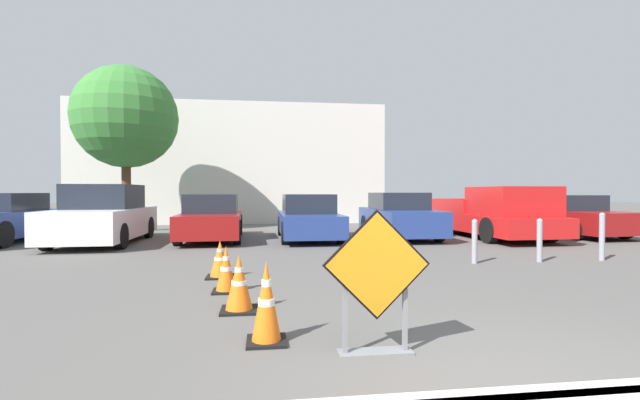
{
  "coord_description": "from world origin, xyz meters",
  "views": [
    {
      "loc": [
        -1.9,
        -2.56,
        1.45
      ],
      "look_at": [
        0.04,
        12.21,
        1.17
      ],
      "focal_mm": 24.0,
      "sensor_mm": 36.0,
      "label": 1
    }
  ],
  "objects_px": {
    "traffic_cone_nearest": "(266,303)",
    "parked_car_nearest": "(2,219)",
    "bollard_nearest": "(475,240)",
    "bollard_third": "(602,235)",
    "traffic_cone_second": "(239,284)",
    "parked_car_third": "(212,219)",
    "pickup_truck": "(496,215)",
    "parked_car_second": "(104,217)",
    "parked_car_sixth": "(564,216)",
    "bollard_second": "(540,239)",
    "traffic_cone_third": "(226,270)",
    "road_closed_sign": "(377,278)",
    "traffic_cone_fourth": "(220,260)",
    "parked_car_fourth": "(308,218)",
    "parked_car_fifth": "(399,216)"
  },
  "relations": [
    {
      "from": "traffic_cone_nearest",
      "to": "parked_car_nearest",
      "type": "height_order",
      "value": "parked_car_nearest"
    },
    {
      "from": "bollard_nearest",
      "to": "bollard_third",
      "type": "bearing_deg",
      "value": -0.0
    },
    {
      "from": "traffic_cone_second",
      "to": "parked_car_third",
      "type": "height_order",
      "value": "parked_car_third"
    },
    {
      "from": "traffic_cone_second",
      "to": "parked_car_nearest",
      "type": "relative_size",
      "value": 0.16
    },
    {
      "from": "pickup_truck",
      "to": "parked_car_third",
      "type": "bearing_deg",
      "value": -5.43
    },
    {
      "from": "parked_car_second",
      "to": "parked_car_sixth",
      "type": "bearing_deg",
      "value": -178.88
    },
    {
      "from": "bollard_nearest",
      "to": "bollard_third",
      "type": "distance_m",
      "value": 2.85
    },
    {
      "from": "bollard_second",
      "to": "bollard_third",
      "type": "xyz_separation_m",
      "value": [
        1.42,
        0.0,
        0.06
      ]
    },
    {
      "from": "traffic_cone_third",
      "to": "bollard_second",
      "type": "height_order",
      "value": "bollard_second"
    },
    {
      "from": "road_closed_sign",
      "to": "pickup_truck",
      "type": "distance_m",
      "value": 10.82
    },
    {
      "from": "traffic_cone_third",
      "to": "parked_car_third",
      "type": "distance_m",
      "value": 7.0
    },
    {
      "from": "traffic_cone_fourth",
      "to": "bollard_nearest",
      "type": "bearing_deg",
      "value": 9.01
    },
    {
      "from": "traffic_cone_third",
      "to": "bollard_third",
      "type": "xyz_separation_m",
      "value": [
        7.62,
        1.86,
        0.21
      ]
    },
    {
      "from": "parked_car_second",
      "to": "bollard_third",
      "type": "height_order",
      "value": "parked_car_second"
    },
    {
      "from": "bollard_second",
      "to": "traffic_cone_nearest",
      "type": "bearing_deg",
      "value": -144.38
    },
    {
      "from": "parked_car_fourth",
      "to": "bollard_second",
      "type": "height_order",
      "value": "parked_car_fourth"
    },
    {
      "from": "bollard_nearest",
      "to": "parked_car_fifth",
      "type": "bearing_deg",
      "value": 89.46
    },
    {
      "from": "parked_car_nearest",
      "to": "parked_car_second",
      "type": "bearing_deg",
      "value": 172.83
    },
    {
      "from": "traffic_cone_second",
      "to": "bollard_second",
      "type": "distance_m",
      "value": 6.62
    },
    {
      "from": "road_closed_sign",
      "to": "bollard_third",
      "type": "xyz_separation_m",
      "value": [
        6.09,
        4.47,
        -0.15
      ]
    },
    {
      "from": "parked_car_fourth",
      "to": "bollard_second",
      "type": "bearing_deg",
      "value": 130.99
    },
    {
      "from": "traffic_cone_third",
      "to": "parked_car_fourth",
      "type": "distance_m",
      "value": 7.02
    },
    {
      "from": "parked_car_fifth",
      "to": "traffic_cone_nearest",
      "type": "bearing_deg",
      "value": 65.69
    },
    {
      "from": "parked_car_second",
      "to": "bollard_second",
      "type": "height_order",
      "value": "parked_car_second"
    },
    {
      "from": "parked_car_nearest",
      "to": "bollard_second",
      "type": "height_order",
      "value": "parked_car_nearest"
    },
    {
      "from": "parked_car_second",
      "to": "pickup_truck",
      "type": "relative_size",
      "value": 0.84
    },
    {
      "from": "parked_car_second",
      "to": "parked_car_third",
      "type": "bearing_deg",
      "value": -172.06
    },
    {
      "from": "parked_car_third",
      "to": "pickup_truck",
      "type": "height_order",
      "value": "pickup_truck"
    },
    {
      "from": "parked_car_nearest",
      "to": "pickup_truck",
      "type": "xyz_separation_m",
      "value": [
        14.6,
        -0.71,
        0.05
      ]
    },
    {
      "from": "parked_car_sixth",
      "to": "parked_car_second",
      "type": "bearing_deg",
      "value": -0.91
    },
    {
      "from": "traffic_cone_third",
      "to": "bollard_nearest",
      "type": "height_order",
      "value": "bollard_nearest"
    },
    {
      "from": "traffic_cone_third",
      "to": "parked_car_second",
      "type": "height_order",
      "value": "parked_car_second"
    },
    {
      "from": "parked_car_fourth",
      "to": "parked_car_sixth",
      "type": "distance_m",
      "value": 8.76
    },
    {
      "from": "traffic_cone_third",
      "to": "bollard_nearest",
      "type": "xyz_separation_m",
      "value": [
        4.77,
        1.86,
        0.15
      ]
    },
    {
      "from": "traffic_cone_nearest",
      "to": "traffic_cone_second",
      "type": "distance_m",
      "value": 1.18
    },
    {
      "from": "traffic_cone_third",
      "to": "pickup_truck",
      "type": "height_order",
      "value": "pickup_truck"
    },
    {
      "from": "traffic_cone_nearest",
      "to": "traffic_cone_third",
      "type": "xyz_separation_m",
      "value": [
        -0.57,
        2.17,
        -0.06
      ]
    },
    {
      "from": "traffic_cone_fourth",
      "to": "parked_car_fifth",
      "type": "xyz_separation_m",
      "value": [
        5.01,
        5.85,
        0.36
      ]
    },
    {
      "from": "parked_car_third",
      "to": "pickup_truck",
      "type": "xyz_separation_m",
      "value": [
        8.77,
        -0.67,
        0.08
      ]
    },
    {
      "from": "road_closed_sign",
      "to": "traffic_cone_third",
      "type": "xyz_separation_m",
      "value": [
        -1.53,
        2.61,
        -0.36
      ]
    },
    {
      "from": "traffic_cone_fourth",
      "to": "parked_car_sixth",
      "type": "relative_size",
      "value": 0.13
    },
    {
      "from": "road_closed_sign",
      "to": "parked_car_third",
      "type": "relative_size",
      "value": 0.31
    },
    {
      "from": "traffic_cone_fourth",
      "to": "road_closed_sign",
      "type": "bearing_deg",
      "value": -64.93
    },
    {
      "from": "parked_car_second",
      "to": "traffic_cone_nearest",
      "type": "bearing_deg",
      "value": 116.63
    },
    {
      "from": "traffic_cone_fourth",
      "to": "parked_car_fifth",
      "type": "relative_size",
      "value": 0.15
    },
    {
      "from": "traffic_cone_third",
      "to": "pickup_truck",
      "type": "relative_size",
      "value": 0.13
    },
    {
      "from": "traffic_cone_fourth",
      "to": "parked_car_fourth",
      "type": "bearing_deg",
      "value": 69.77
    },
    {
      "from": "traffic_cone_third",
      "to": "parked_car_sixth",
      "type": "bearing_deg",
      "value": 33.25
    },
    {
      "from": "traffic_cone_third",
      "to": "bollard_third",
      "type": "relative_size",
      "value": 0.66
    },
    {
      "from": "parked_car_second",
      "to": "parked_car_third",
      "type": "relative_size",
      "value": 1.08
    }
  ]
}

